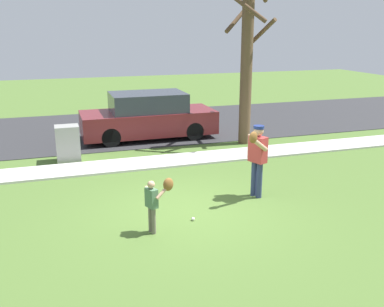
{
  "coord_description": "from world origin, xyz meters",
  "views": [
    {
      "loc": [
        -2.66,
        -8.36,
        3.84
      ],
      "look_at": [
        0.36,
        0.95,
        1.0
      ],
      "focal_mm": 40.64,
      "sensor_mm": 36.0,
      "label": 1
    }
  ],
  "objects_px": {
    "street_tree_near": "(247,55)",
    "parked_suv_maroon": "(148,117)",
    "person_adult": "(257,153)",
    "person_child": "(156,198)",
    "baseball": "(193,219)",
    "utility_cabinet": "(68,143)"
  },
  "relations": [
    {
      "from": "street_tree_near",
      "to": "utility_cabinet",
      "type": "bearing_deg",
      "value": -177.27
    },
    {
      "from": "parked_suv_maroon",
      "to": "street_tree_near",
      "type": "bearing_deg",
      "value": -29.52
    },
    {
      "from": "parked_suv_maroon",
      "to": "utility_cabinet",
      "type": "bearing_deg",
      "value": -145.58
    },
    {
      "from": "person_child",
      "to": "street_tree_near",
      "type": "distance_m",
      "value": 7.61
    },
    {
      "from": "person_child",
      "to": "parked_suv_maroon",
      "type": "bearing_deg",
      "value": 57.01
    },
    {
      "from": "street_tree_near",
      "to": "parked_suv_maroon",
      "type": "bearing_deg",
      "value": 150.48
    },
    {
      "from": "person_child",
      "to": "baseball",
      "type": "distance_m",
      "value": 1.12
    },
    {
      "from": "person_child",
      "to": "baseball",
      "type": "height_order",
      "value": "person_child"
    },
    {
      "from": "baseball",
      "to": "street_tree_near",
      "type": "distance_m",
      "value": 7.17
    },
    {
      "from": "utility_cabinet",
      "to": "street_tree_near",
      "type": "relative_size",
      "value": 0.19
    },
    {
      "from": "person_child",
      "to": "utility_cabinet",
      "type": "height_order",
      "value": "person_child"
    },
    {
      "from": "person_adult",
      "to": "street_tree_near",
      "type": "distance_m",
      "value": 5.35
    },
    {
      "from": "utility_cabinet",
      "to": "street_tree_near",
      "type": "xyz_separation_m",
      "value": [
        5.87,
        0.28,
        2.43
      ]
    },
    {
      "from": "baseball",
      "to": "parked_suv_maroon",
      "type": "distance_m",
      "value": 7.21
    },
    {
      "from": "person_adult",
      "to": "baseball",
      "type": "distance_m",
      "value": 2.23
    },
    {
      "from": "person_child",
      "to": "parked_suv_maroon",
      "type": "distance_m",
      "value": 7.57
    },
    {
      "from": "utility_cabinet",
      "to": "baseball",
      "type": "bearing_deg",
      "value": -66.64
    },
    {
      "from": "baseball",
      "to": "street_tree_near",
      "type": "height_order",
      "value": "street_tree_near"
    },
    {
      "from": "person_adult",
      "to": "parked_suv_maroon",
      "type": "height_order",
      "value": "person_adult"
    },
    {
      "from": "baseball",
      "to": "person_adult",
      "type": "bearing_deg",
      "value": 23.69
    },
    {
      "from": "utility_cabinet",
      "to": "street_tree_near",
      "type": "distance_m",
      "value": 6.36
    },
    {
      "from": "person_child",
      "to": "utility_cabinet",
      "type": "bearing_deg",
      "value": 82.68
    }
  ]
}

